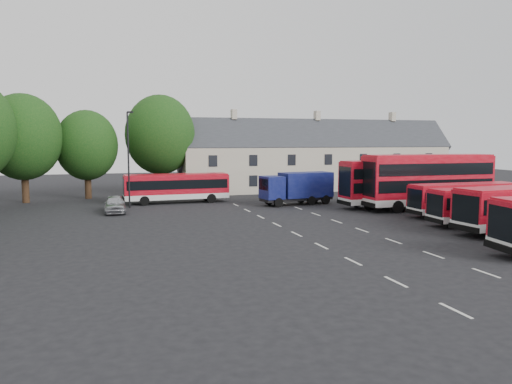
# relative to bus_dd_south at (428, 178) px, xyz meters

# --- Properties ---
(ground) EXTENTS (140.00, 140.00, 0.00)m
(ground) POSITION_rel_bus_dd_south_xyz_m (-16.02, -9.67, -2.88)
(ground) COLOR black
(ground) RESTS_ON ground
(lane_markings) EXTENTS (5.15, 33.80, 0.01)m
(lane_markings) POSITION_rel_bus_dd_south_xyz_m (-13.52, -7.67, -2.87)
(lane_markings) COLOR beige
(lane_markings) RESTS_ON ground
(treeline) EXTENTS (29.92, 32.59, 12.01)m
(treeline) POSITION_rel_bus_dd_south_xyz_m (-36.76, 9.70, 3.81)
(treeline) COLOR black
(treeline) RESTS_ON ground
(terrace_houses) EXTENTS (35.70, 7.13, 10.06)m
(terrace_houses) POSITION_rel_bus_dd_south_xyz_m (-2.02, 20.33, 0.98)
(terrace_houses) COLOR beige
(terrace_houses) RESTS_ON ground
(bus_row_d) EXTENTS (10.01, 2.73, 2.80)m
(bus_row_d) POSITION_rel_bus_dd_south_xyz_m (-0.61, -8.63, -1.19)
(bus_row_d) COLOR silver
(bus_row_d) RESTS_ON ground
(bus_row_e) EXTENTS (9.77, 2.32, 2.76)m
(bus_row_e) POSITION_rel_bus_dd_south_xyz_m (0.39, -4.40, -1.22)
(bus_row_e) COLOR silver
(bus_row_e) RESTS_ON ground
(bus_dd_south) EXTENTS (12.35, 2.99, 5.05)m
(bus_dd_south) POSITION_rel_bus_dd_south_xyz_m (0.00, 0.00, 0.00)
(bus_dd_south) COLOR silver
(bus_dd_south) RESTS_ON ground
(bus_dd_north) EXTENTS (10.93, 2.89, 4.45)m
(bus_dd_north) POSITION_rel_bus_dd_south_xyz_m (-1.92, 2.37, -0.34)
(bus_dd_north) COLOR silver
(bus_dd_north) RESTS_ON ground
(bus_north) EXTENTS (10.47, 2.66, 2.95)m
(bus_north) POSITION_rel_bus_dd_south_xyz_m (-21.35, 11.59, -1.11)
(bus_north) COLOR silver
(bus_north) RESTS_ON ground
(box_truck) EXTENTS (7.48, 3.19, 3.17)m
(box_truck) POSITION_rel_bus_dd_south_xyz_m (-10.09, 6.84, -1.09)
(box_truck) COLOR black
(box_truck) RESTS_ON ground
(silver_car) EXTENTS (1.90, 4.52, 1.53)m
(silver_car) POSITION_rel_bus_dd_south_xyz_m (-27.54, 6.42, -2.11)
(silver_car) COLOR #ACAEB4
(silver_car) RESTS_ON ground
(lamppost) EXTENTS (0.63, 0.35, 9.02)m
(lamppost) POSITION_rel_bus_dd_south_xyz_m (-26.13, 9.13, 1.94)
(lamppost) COLOR black
(lamppost) RESTS_ON ground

